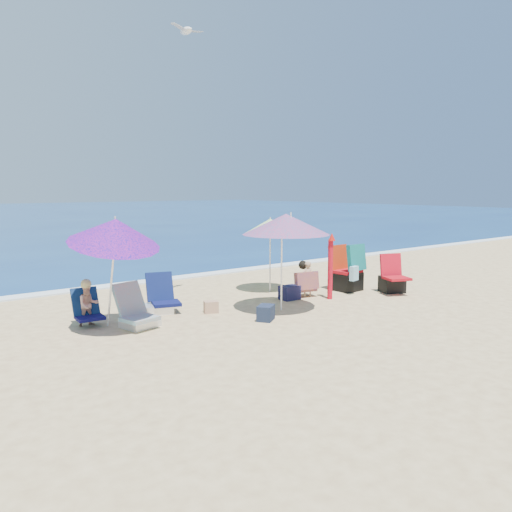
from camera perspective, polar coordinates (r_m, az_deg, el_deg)
ground at (r=10.44m, az=4.72°, el=-6.43°), size 120.00×120.00×0.00m
foam at (r=14.51m, az=-9.09°, el=-2.46°), size 120.00×0.50×0.04m
umbrella_turquoise at (r=10.36m, az=3.36°, el=3.56°), size 2.19×2.19×2.04m
umbrella_striped at (r=12.46m, az=1.60°, el=3.28°), size 1.50×1.50×1.82m
umbrella_blue at (r=9.13m, az=-15.45°, el=2.63°), size 1.69×1.75×2.17m
furled_umbrella at (r=11.74m, az=8.32°, el=-0.78°), size 0.20×0.21×1.52m
chair_navy at (r=10.67m, az=-10.66°, el=-5.08°), size 0.82×0.88×0.78m
chair_rainbow at (r=9.62m, az=-13.11°, el=-6.50°), size 0.76×0.89×0.81m
camp_chair_left at (r=12.87m, az=14.96°, el=-2.70°), size 0.90×0.95×0.95m
camp_chair_right at (r=12.83m, az=10.21°, el=-1.96°), size 0.71×0.91×1.18m
person_center at (r=11.95m, az=5.63°, el=-2.63°), size 0.61×0.52×0.85m
person_left at (r=9.94m, az=-18.23°, el=-5.14°), size 0.52×0.64×0.88m
bag_navy_a at (r=9.87m, az=1.10°, el=-6.36°), size 0.47×0.44×0.29m
bag_tan at (r=10.50m, az=-5.04°, el=-5.68°), size 0.33×0.29×0.24m
bag_navy_b at (r=11.71m, az=3.76°, el=-4.09°), size 0.43×0.33×0.32m
orange_item at (r=12.88m, az=15.30°, el=-3.94°), size 0.21×0.16×0.03m
seagull at (r=11.65m, az=-7.78°, el=23.63°), size 0.81×0.40×0.14m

